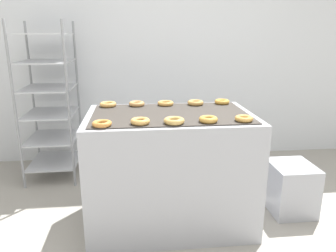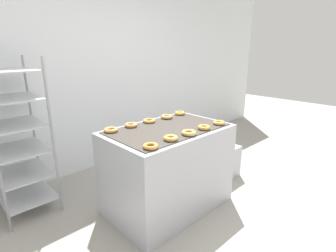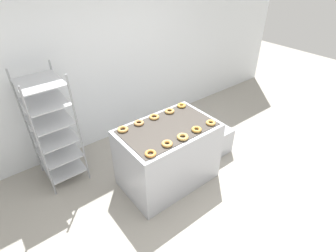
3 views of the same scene
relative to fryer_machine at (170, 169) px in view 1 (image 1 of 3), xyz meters
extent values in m
cube|color=silver|center=(0.00, 1.48, 0.96)|extent=(8.00, 0.05, 2.80)
cube|color=#A8AAB2|center=(0.00, 0.00, 0.00)|extent=(1.24, 0.79, 0.88)
cube|color=#38332D|center=(0.00, 0.00, 0.44)|extent=(1.14, 0.69, 0.01)
cube|color=#262628|center=(0.34, -0.35, 0.17)|extent=(0.12, 0.07, 0.10)
cylinder|color=gray|center=(-1.35, 0.71, 0.35)|extent=(0.02, 0.02, 1.58)
cylinder|color=gray|center=(-0.87, 0.71, 0.35)|extent=(0.02, 0.02, 1.58)
cylinder|color=gray|center=(-1.35, 1.29, 0.35)|extent=(0.02, 0.02, 1.58)
cylinder|color=gray|center=(-0.87, 1.29, 0.35)|extent=(0.02, 0.02, 1.58)
cube|color=#B7BABF|center=(-1.11, 1.00, -0.29)|extent=(0.48, 0.58, 0.01)
cube|color=#B7BABF|center=(-1.11, 1.00, -0.03)|extent=(0.48, 0.58, 0.01)
cube|color=#B7BABF|center=(-1.11, 1.00, 0.23)|extent=(0.48, 0.58, 0.01)
cube|color=#B7BABF|center=(-1.11, 1.00, 0.49)|extent=(0.48, 0.58, 0.01)
cube|color=#B7BABF|center=(-1.11, 1.00, 0.75)|extent=(0.48, 0.58, 0.01)
cube|color=#B7BABF|center=(-1.11, 1.00, 1.01)|extent=(0.48, 0.58, 0.01)
cube|color=#A8AAB2|center=(1.03, 0.04, -0.24)|extent=(0.34, 0.39, 0.42)
torus|color=#CB8238|center=(-0.47, -0.29, 0.46)|extent=(0.13, 0.13, 0.03)
torus|color=tan|center=(-0.23, -0.27, 0.46)|extent=(0.13, 0.13, 0.04)
torus|color=tan|center=(-0.01, -0.28, 0.46)|extent=(0.14, 0.14, 0.04)
torus|color=#C28D3B|center=(0.23, -0.27, 0.47)|extent=(0.13, 0.13, 0.04)
torus|color=gold|center=(0.47, -0.27, 0.46)|extent=(0.12, 0.12, 0.04)
torus|color=tan|center=(-0.47, 0.29, 0.46)|extent=(0.13, 0.13, 0.04)
torus|color=tan|center=(-0.24, 0.29, 0.46)|extent=(0.13, 0.13, 0.04)
torus|color=#C99247|center=(-0.01, 0.29, 0.46)|extent=(0.13, 0.13, 0.03)
torus|color=tan|center=(0.24, 0.27, 0.46)|extent=(0.13, 0.13, 0.04)
torus|color=gold|center=(0.47, 0.29, 0.46)|extent=(0.12, 0.12, 0.04)
camera|label=1|loc=(-0.27, -2.34, 1.02)|focal=35.00mm
camera|label=2|loc=(-1.71, -1.79, 1.22)|focal=28.00mm
camera|label=3|loc=(-1.67, -2.11, 2.27)|focal=28.00mm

